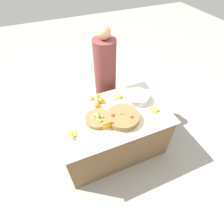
% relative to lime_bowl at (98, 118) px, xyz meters
% --- Properties ---
extents(ground_plane, '(12.00, 12.00, 0.00)m').
position_rel_lime_bowl_xyz_m(ground_plane, '(0.20, 0.02, -0.78)').
color(ground_plane, '#A39E93').
extents(market_table, '(1.49, 0.92, 0.74)m').
position_rel_lime_bowl_xyz_m(market_table, '(0.20, 0.02, -0.40)').
color(market_table, brown).
rests_on(market_table, ground_plane).
extents(lime_bowl, '(0.33, 0.33, 0.10)m').
position_rel_lime_bowl_xyz_m(lime_bowl, '(0.00, 0.00, 0.00)').
color(lime_bowl, olive).
rests_on(lime_bowl, market_table).
extents(tomato_basket, '(0.42, 0.42, 0.10)m').
position_rel_lime_bowl_xyz_m(tomato_basket, '(0.29, -0.10, 0.01)').
color(tomato_basket, olive).
rests_on(tomato_basket, market_table).
extents(orange_pile, '(0.19, 0.20, 0.12)m').
position_rel_lime_bowl_xyz_m(orange_pile, '(0.10, 0.28, 0.02)').
color(orange_pile, orange).
rests_on(orange_pile, market_table).
extents(metal_bowl, '(0.32, 0.32, 0.09)m').
position_rel_lime_bowl_xyz_m(metal_bowl, '(0.64, 0.15, 0.02)').
color(metal_bowl, silver).
rests_on(metal_bowl, market_table).
extents(price_sign, '(0.13, 0.01, 0.11)m').
position_rel_lime_bowl_xyz_m(price_sign, '(0.07, -0.17, 0.03)').
color(price_sign, orange).
rests_on(price_sign, market_table).
extents(banana_bunch_front_left, '(0.15, 0.20, 0.06)m').
position_rel_lime_bowl_xyz_m(banana_bunch_front_left, '(-0.37, -0.10, -0.00)').
color(banana_bunch_front_left, '#EFDB4C').
rests_on(banana_bunch_front_left, market_table).
extents(banana_bunch_back_center, '(0.18, 0.14, 0.05)m').
position_rel_lime_bowl_xyz_m(banana_bunch_back_center, '(0.75, -0.13, -0.01)').
color(banana_bunch_back_center, '#EFDB4C').
rests_on(banana_bunch_back_center, market_table).
extents(banana_bunch_middle_left, '(0.20, 0.16, 0.06)m').
position_rel_lime_bowl_xyz_m(banana_bunch_middle_left, '(0.42, 0.30, -0.01)').
color(banana_bunch_middle_left, '#EFDB4C').
rests_on(banana_bunch_middle_left, market_table).
extents(vendor_person, '(0.34, 0.34, 1.57)m').
position_rel_lime_bowl_xyz_m(vendor_person, '(0.40, 0.79, -0.05)').
color(vendor_person, brown).
rests_on(vendor_person, ground_plane).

